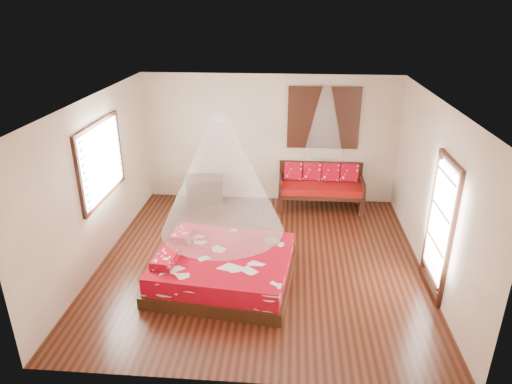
% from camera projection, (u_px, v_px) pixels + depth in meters
% --- Properties ---
extents(room, '(5.54, 5.54, 2.84)m').
position_uv_depth(room, '(261.00, 187.00, 7.41)').
color(room, black).
rests_on(room, ground).
extents(bed, '(2.33, 2.15, 0.64)m').
position_uv_depth(bed, '(223.00, 268.00, 7.30)').
color(bed, black).
rests_on(bed, floor).
extents(daybed, '(1.81, 0.81, 0.95)m').
position_uv_depth(daybed, '(321.00, 184.00, 9.86)').
color(daybed, black).
rests_on(daybed, floor).
extents(storage_chest, '(0.93, 0.75, 0.57)m').
position_uv_depth(storage_chest, '(204.00, 190.00, 10.20)').
color(storage_chest, black).
rests_on(storage_chest, floor).
extents(shutter_panel, '(1.52, 0.06, 1.32)m').
position_uv_depth(shutter_panel, '(324.00, 118.00, 9.63)').
color(shutter_panel, black).
rests_on(shutter_panel, wall_back).
extents(window_left, '(0.10, 1.74, 1.34)m').
position_uv_depth(window_left, '(102.00, 161.00, 7.68)').
color(window_left, black).
rests_on(window_left, wall_left).
extents(glazed_door, '(0.08, 1.02, 2.16)m').
position_uv_depth(glazed_door, '(439.00, 228.00, 6.79)').
color(glazed_door, black).
rests_on(glazed_door, floor).
extents(wine_tray, '(0.28, 0.28, 0.22)m').
position_uv_depth(wine_tray, '(271.00, 239.00, 7.53)').
color(wine_tray, brown).
rests_on(wine_tray, bed).
extents(mosquito_net_main, '(1.87, 1.87, 1.80)m').
position_uv_depth(mosquito_net_main, '(221.00, 174.00, 6.67)').
color(mosquito_net_main, white).
rests_on(mosquito_net_main, ceiling).
extents(mosquito_net_daybed, '(0.81, 0.81, 1.50)m').
position_uv_depth(mosquito_net_daybed, '(325.00, 119.00, 9.16)').
color(mosquito_net_daybed, white).
rests_on(mosquito_net_daybed, ceiling).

